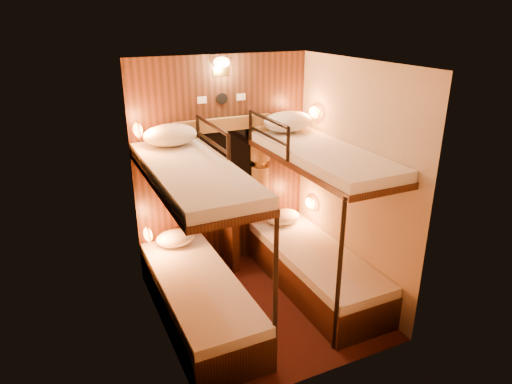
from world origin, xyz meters
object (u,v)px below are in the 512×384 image
table (231,235)px  bottle_right (243,209)px  bunk_left (198,269)px  bunk_right (316,242)px  bottle_left (226,211)px

table → bottle_right: 0.37m
table → bunk_left: bearing=-129.7°
bunk_right → bottle_left: bearing=135.1°
bunk_right → bottle_right: (-0.52, 0.71, 0.19)m
bunk_left → bottle_left: 0.94m
bunk_left → bottle_right: bunk_left is taller
bottle_left → bottle_right: (0.20, -0.01, -0.01)m
bunk_right → table: bunk_right is taller
bottle_right → bunk_right: bearing=-53.8°
bunk_left → bunk_right: same height
bunk_left → bottle_right: 1.07m
bottle_right → bunk_left: bearing=-137.3°
table → bottle_right: size_ratio=2.74×
bunk_left → bottle_left: size_ratio=7.31×
bunk_right → bottle_left: 1.04m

